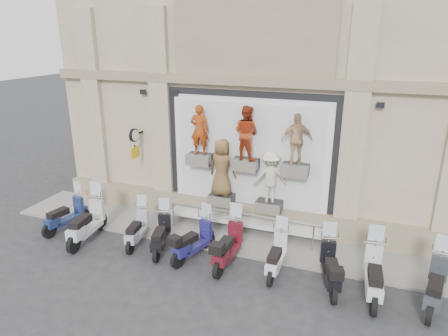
{
  "coord_description": "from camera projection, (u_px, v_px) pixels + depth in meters",
  "views": [
    {
      "loc": [
        3.5,
        -8.71,
        6.19
      ],
      "look_at": [
        -0.46,
        1.9,
        2.37
      ],
      "focal_mm": 32.0,
      "sensor_mm": 36.0,
      "label": 1
    }
  ],
  "objects": [
    {
      "name": "sidewalk",
      "position": [
        240.0,
        237.0,
        12.72
      ],
      "size": [
        16.0,
        2.2,
        0.08
      ],
      "primitive_type": "cube",
      "color": "gray",
      "rests_on": "ground"
    },
    {
      "name": "building",
      "position": [
        282.0,
        39.0,
        15.16
      ],
      "size": [
        14.0,
        8.6,
        12.0
      ],
      "primitive_type": null,
      "color": "#BFB08C",
      "rests_on": "ground"
    },
    {
      "name": "scooter_h",
      "position": [
        331.0,
        260.0,
        10.06
      ],
      "size": [
        0.99,
        1.95,
        1.52
      ],
      "primitive_type": null,
      "rotation": [
        0.0,
        0.0,
        0.25
      ],
      "color": "black",
      "rests_on": "ground"
    },
    {
      "name": "scooter_g",
      "position": [
        277.0,
        249.0,
        10.67
      ],
      "size": [
        0.54,
        1.76,
        1.43
      ],
      "primitive_type": null,
      "rotation": [
        0.0,
        0.0,
        0.02
      ],
      "color": "silver",
      "rests_on": "ground"
    },
    {
      "name": "ground",
      "position": [
        216.0,
        273.0,
        10.87
      ],
      "size": [
        90.0,
        90.0,
        0.0
      ],
      "primitive_type": "plane",
      "color": "#2B2B2D",
      "rests_on": "ground"
    },
    {
      "name": "clock_sign_bracket",
      "position": [
        135.0,
        139.0,
        13.46
      ],
      "size": [
        0.1,
        0.8,
        1.02
      ],
      "color": "black",
      "rests_on": "ground"
    },
    {
      "name": "scooter_b",
      "position": [
        86.0,
        216.0,
        12.31
      ],
      "size": [
        0.85,
        2.16,
        1.71
      ],
      "primitive_type": null,
      "rotation": [
        0.0,
        0.0,
        0.11
      ],
      "color": "#B9BCC0",
      "rests_on": "ground"
    },
    {
      "name": "shop_vitrine",
      "position": [
        248.0,
        162.0,
        12.54
      ],
      "size": [
        5.6,
        0.92,
        4.3
      ],
      "color": "black",
      "rests_on": "ground"
    },
    {
      "name": "scooter_d",
      "position": [
        161.0,
        229.0,
        11.78
      ],
      "size": [
        0.99,
        1.86,
        1.45
      ],
      "primitive_type": null,
      "rotation": [
        0.0,
        0.0,
        0.28
      ],
      "color": "black",
      "rests_on": "ground"
    },
    {
      "name": "scooter_e",
      "position": [
        193.0,
        234.0,
        11.39
      ],
      "size": [
        1.04,
        1.91,
        1.49
      ],
      "primitive_type": null,
      "rotation": [
        0.0,
        0.0,
        -0.29
      ],
      "color": "navy",
      "rests_on": "ground"
    },
    {
      "name": "scooter_j",
      "position": [
        437.0,
        278.0,
        9.28
      ],
      "size": [
        0.97,
        2.05,
        1.6
      ],
      "primitive_type": null,
      "rotation": [
        0.0,
        0.0,
        -0.21
      ],
      "color": "#2D3237",
      "rests_on": "ground"
    },
    {
      "name": "guard_rail",
      "position": [
        239.0,
        226.0,
        12.5
      ],
      "size": [
        5.06,
        0.1,
        0.93
      ],
      "primitive_type": null,
      "color": "#9EA0A5",
      "rests_on": "ground"
    },
    {
      "name": "scooter_i",
      "position": [
        375.0,
        267.0,
        9.66
      ],
      "size": [
        0.71,
        2.04,
        1.63
      ],
      "primitive_type": null,
      "rotation": [
        0.0,
        0.0,
        0.06
      ],
      "color": "silver",
      "rests_on": "ground"
    },
    {
      "name": "scooter_a",
      "position": [
        65.0,
        209.0,
        13.06
      ],
      "size": [
        0.83,
        1.91,
        1.5
      ],
      "primitive_type": null,
      "rotation": [
        0.0,
        0.0,
        -0.16
      ],
      "color": "#16234F",
      "rests_on": "ground"
    },
    {
      "name": "scooter_c",
      "position": [
        137.0,
        223.0,
        12.18
      ],
      "size": [
        0.83,
        1.78,
        1.39
      ],
      "primitive_type": null,
      "rotation": [
        0.0,
        0.0,
        0.2
      ],
      "color": "#989BA4",
      "rests_on": "ground"
    },
    {
      "name": "scooter_f",
      "position": [
        228.0,
        239.0,
        11.04
      ],
      "size": [
        0.62,
        1.99,
        1.61
      ],
      "primitive_type": null,
      "rotation": [
        0.0,
        0.0,
        -0.02
      ],
      "color": "#510E17",
      "rests_on": "ground"
    }
  ]
}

